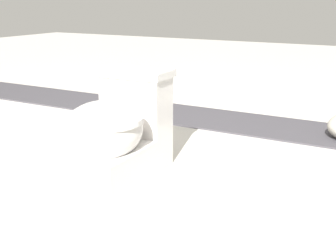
{
  "coord_description": "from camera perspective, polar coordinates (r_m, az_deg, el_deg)",
  "views": [
    {
      "loc": [
        1.88,
        1.21,
        0.87
      ],
      "look_at": [
        0.1,
        0.2,
        0.3
      ],
      "focal_mm": 50.0,
      "sensor_mm": 36.0,
      "label": 1
    }
  ],
  "objects": [
    {
      "name": "ground_plane",
      "position": [
        2.4,
        -3.02,
        -5.69
      ],
      "size": [
        14.0,
        14.0,
        0.0
      ],
      "primitive_type": "plane",
      "color": "beige"
    },
    {
      "name": "gravel_strip",
      "position": [
        3.22,
        15.73,
        -0.55
      ],
      "size": [
        0.56,
        8.0,
        0.01
      ],
      "primitive_type": "cube",
      "color": "#423F44",
      "rests_on": "ground"
    },
    {
      "name": "toilet",
      "position": [
        2.29,
        -6.58,
        -0.94
      ],
      "size": [
        0.65,
        0.41,
        0.52
      ],
      "rotation": [
        0.0,
        0.0,
        0.05
      ],
      "color": "white",
      "rests_on": "ground"
    }
  ]
}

